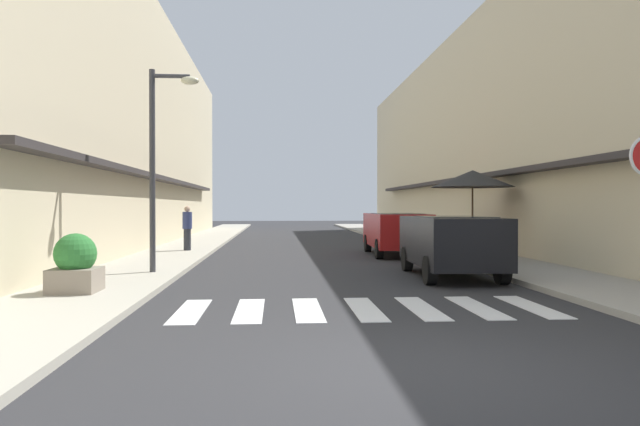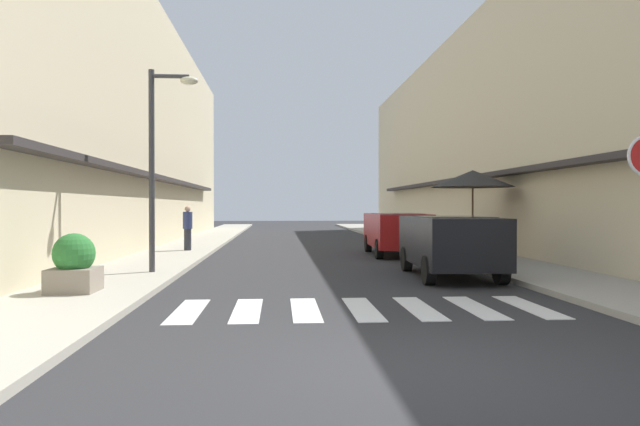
# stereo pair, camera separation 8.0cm
# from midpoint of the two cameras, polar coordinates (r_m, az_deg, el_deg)

# --- Properties ---
(ground_plane) EXTENTS (90.52, 90.52, 0.00)m
(ground_plane) POSITION_cam_midpoint_polar(r_m,az_deg,el_deg) (22.36, -0.52, -3.71)
(ground_plane) COLOR #2B2B2D
(sidewalk_left) EXTENTS (2.47, 57.60, 0.12)m
(sidewalk_left) POSITION_cam_midpoint_polar(r_m,az_deg,el_deg) (22.60, -13.30, -3.53)
(sidewalk_left) COLOR #ADA899
(sidewalk_left) RESTS_ON ground_plane
(sidewalk_right) EXTENTS (2.47, 57.60, 0.12)m
(sidewalk_right) POSITION_cam_midpoint_polar(r_m,az_deg,el_deg) (23.22, 11.92, -3.42)
(sidewalk_right) COLOR #9E998E
(sidewalk_right) RESTS_ON ground_plane
(building_row_left) EXTENTS (5.50, 39.03, 10.05)m
(building_row_left) POSITION_cam_midpoint_polar(r_m,az_deg,el_deg) (24.65, -21.63, 8.35)
(building_row_left) COLOR beige
(building_row_left) RESTS_ON ground_plane
(building_row_right) EXTENTS (5.50, 39.03, 9.30)m
(building_row_right) POSITION_cam_midpoint_polar(r_m,az_deg,el_deg) (25.59, 19.40, 7.23)
(building_row_right) COLOR beige
(building_row_right) RESTS_ON ground_plane
(crosswalk) EXTENTS (6.15, 2.20, 0.01)m
(crosswalk) POSITION_cam_midpoint_polar(r_m,az_deg,el_deg) (9.54, 4.54, -9.60)
(crosswalk) COLOR silver
(crosswalk) RESTS_ON ground_plane
(parked_car_near) EXTENTS (1.96, 4.11, 1.47)m
(parked_car_near) POSITION_cam_midpoint_polar(r_m,az_deg,el_deg) (13.94, 13.11, -2.58)
(parked_car_near) COLOR black
(parked_car_near) RESTS_ON ground_plane
(parked_car_mid) EXTENTS (1.94, 4.52, 1.47)m
(parked_car_mid) POSITION_cam_midpoint_polar(r_m,az_deg,el_deg) (19.98, 7.78, -1.59)
(parked_car_mid) COLOR maroon
(parked_car_mid) RESTS_ON ground_plane
(street_lamp) EXTENTS (1.19, 0.28, 4.89)m
(street_lamp) POSITION_cam_midpoint_polar(r_m,az_deg,el_deg) (14.31, -15.65, 6.40)
(street_lamp) COLOR #38383D
(street_lamp) RESTS_ON sidewalk_left
(cafe_umbrella) EXTENTS (2.65, 2.65, 2.76)m
(cafe_umbrella) POSITION_cam_midpoint_polar(r_m,az_deg,el_deg) (18.97, 15.24, 3.32)
(cafe_umbrella) COLOR #262626
(cafe_umbrella) RESTS_ON sidewalk_right
(planter_corner) EXTENTS (0.84, 0.84, 1.09)m
(planter_corner) POSITION_cam_midpoint_polar(r_m,az_deg,el_deg) (11.46, -23.35, -4.78)
(planter_corner) COLOR gray
(planter_corner) RESTS_ON sidewalk_left
(planter_midblock) EXTENTS (0.92, 0.92, 1.27)m
(planter_midblock) POSITION_cam_midpoint_polar(r_m,az_deg,el_deg) (16.51, 16.55, -2.74)
(planter_midblock) COLOR #4C4C4C
(planter_midblock) RESTS_ON sidewalk_right
(planter_far) EXTENTS (0.86, 0.86, 1.07)m
(planter_far) POSITION_cam_midpoint_polar(r_m,az_deg,el_deg) (22.64, 12.64, -2.13)
(planter_far) COLOR gray
(planter_far) RESTS_ON sidewalk_right
(pedestrian_walking_near) EXTENTS (0.34, 0.34, 1.60)m
(pedestrian_walking_near) POSITION_cam_midpoint_polar(r_m,az_deg,el_deg) (21.03, -13.08, -1.39)
(pedestrian_walking_near) COLOR #282B33
(pedestrian_walking_near) RESTS_ON sidewalk_left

